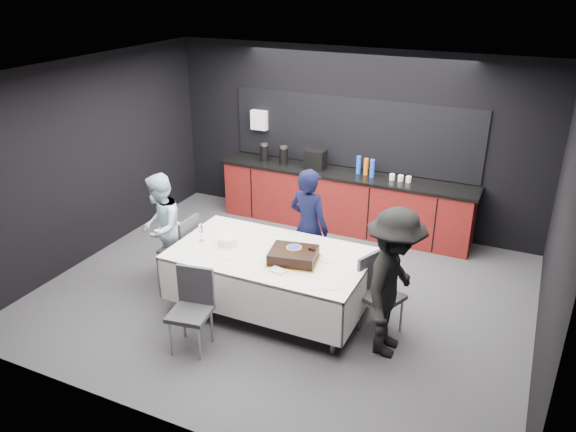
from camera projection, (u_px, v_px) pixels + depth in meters
The scene contains 18 objects.
ground at pixel (285, 293), 7.27m from camera, with size 6.00×6.00×0.00m, color #3E3E43.
room_shell at pixel (284, 156), 6.52m from camera, with size 6.04×5.04×2.82m.
kitchenette at pixel (343, 196), 8.90m from camera, with size 4.10×0.64×2.05m.
party_table at pixel (270, 263), 6.68m from camera, with size 2.32×1.32×0.78m.
cake_assembly at pixel (294, 255), 6.41m from camera, with size 0.64×0.56×0.18m.
plate_stack at pixel (228, 241), 6.80m from camera, with size 0.24×0.24×0.10m, color white.
loose_plate_near at pixel (225, 256), 6.54m from camera, with size 0.20×0.20×0.01m, color white.
loose_plate_right_a at pixel (328, 259), 6.46m from camera, with size 0.20×0.20×0.01m, color white.
loose_plate_right_b at pixel (330, 285), 5.94m from camera, with size 0.20×0.20×0.01m, color white.
loose_plate_far at pixel (280, 239), 6.95m from camera, with size 0.19×0.19×0.01m, color white.
fork_pile at pixel (278, 271), 6.20m from camera, with size 0.18×0.11×0.03m, color white.
champagne_flute at pixel (201, 229), 6.84m from camera, with size 0.06×0.06×0.22m.
chair_left at pixel (183, 244), 7.36m from camera, with size 0.42×0.42×0.92m.
chair_right at pixel (377, 288), 6.37m from camera, with size 0.55×0.55×0.92m.
chair_near at pixel (192, 303), 6.08m from camera, with size 0.48×0.48×0.92m.
person_center at pixel (309, 227), 7.24m from camera, with size 0.58×0.38×1.59m, color black.
person_left at pixel (161, 228), 7.36m from camera, with size 0.71×0.56×1.47m, color silver.
person_right at pixel (393, 283), 5.86m from camera, with size 1.09×0.62×1.68m, color black.
Camera 1 is at (2.66, -5.64, 3.87)m, focal length 35.00 mm.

